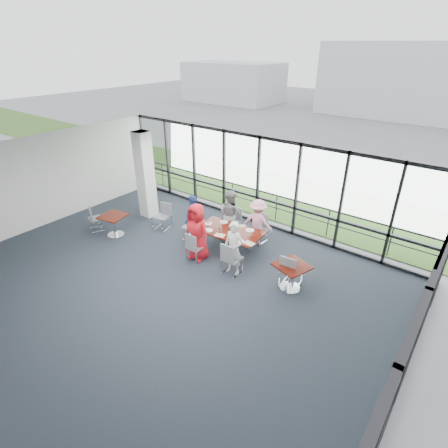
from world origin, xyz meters
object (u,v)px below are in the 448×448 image
Objects in this scene: chair_spare_r at (291,271)px; chair_main_nr at (232,258)px; diner_far_left at (230,214)px; chair_main_end at (191,227)px; main_table at (230,234)px; diner_far_right at (258,222)px; diner_near_right at (234,248)px; diner_end at (194,217)px; chair_main_fr at (259,229)px; diner_near_left at (197,232)px; side_table_left at (113,219)px; structural_column at (145,175)px; chair_spare_la at (95,218)px; chair_spare_lb at (162,217)px; chair_main_fl at (232,222)px; chair_main_nl at (196,247)px; side_table_right at (292,269)px.

chair_main_nr is at bearing -168.26° from chair_spare_r.
diner_far_left is 1.80× the size of chair_main_end.
main_table is 1.37× the size of diner_far_right.
diner_end is (-2.20, 0.80, -0.01)m from diner_near_right.
chair_main_fr is at bearing -98.93° from diner_far_right.
diner_near_right is (1.31, 0.05, -0.10)m from diner_near_left.
diner_far_left is (3.19, 2.34, 0.23)m from side_table_left.
chair_main_nr is at bearing -13.27° from structural_column.
diner_near_right is 0.32m from chair_main_nr.
chair_spare_la is at bearing -104.88° from structural_column.
diner_far_left is at bearing 36.18° from side_table_left.
structural_column is 4.58m from diner_far_right.
chair_main_end reaches higher than chair_spare_lb.
diner_far_right is 2.23m from chair_main_end.
diner_near_right is 1.64× the size of chair_main_nr.
diner_far_left is 1.87× the size of chair_spare_la.
diner_far_right is (0.95, 0.20, -0.08)m from diner_far_left.
diner_far_left reaches higher than chair_main_fl.
diner_far_right is at bearing 53.28° from chair_spare_la.
chair_spare_la is (-4.03, -0.84, -0.45)m from diner_near_left.
side_table_left is 4.56m from chair_main_nr.
structural_column reaches higher than chair_main_nl.
diner_near_right is 1.65× the size of chair_spare_r.
diner_far_right is at bearing -174.07° from chair_spare_lb.
side_table_right is at bearing 11.68° from chair_main_nr.
side_table_left is at bearing -170.19° from chair_main_nl.
diner_near_left is 1.83× the size of chair_main_nr.
diner_far_left reaches higher than side_table_left.
side_table_right is 1.10× the size of chair_main_fl.
diner_near_left reaches higher than chair_spare_la.
chair_main_fl is at bearing 121.28° from diner_near_right.
chair_spare_r is (6.94, 1.32, 0.04)m from chair_spare_la.
main_table is at bearing 164.80° from chair_spare_r.
diner_near_right is 2.01m from chair_main_fr.
chair_main_nr is 1.01× the size of chair_spare_r.
diner_near_right is 1.68m from chair_spare_r.
chair_main_fr is (4.14, 2.66, -0.15)m from side_table_left.
structural_column is 1.88× the size of diner_far_left.
diner_far_right reaches higher than chair_spare_la.
chair_main_end is (2.25, 1.40, -0.15)m from side_table_left.
chair_main_nl is 1.00× the size of chair_main_fr.
chair_spare_la is at bearing -71.92° from chair_main_end.
diner_near_right is at bearing 73.98° from chair_main_nr.
diner_near_right is 5.43m from chair_spare_la.
diner_far_left is at bearing 125.61° from chair_main_end.
structural_column reaches higher than chair_spare_lb.
diner_far_right is (0.94, 1.87, -0.13)m from diner_near_left.
chair_main_end is (-1.89, -1.13, -0.30)m from diner_far_right.
side_table_right is (6.48, -0.74, -0.97)m from structural_column.
side_table_left is 2.66m from chair_main_end.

